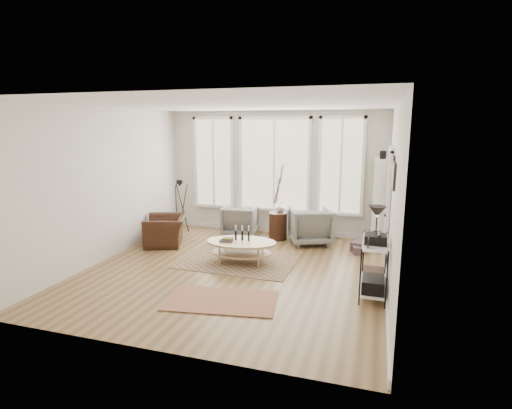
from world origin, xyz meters
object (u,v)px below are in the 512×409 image
(armchair_right, at_px, (310,226))
(accent_chair, at_px, (166,230))
(low_shelf, at_px, (374,261))
(bookcase, at_px, (380,203))
(side_table, at_px, (278,203))
(coffee_table, at_px, (241,246))
(armchair_left, at_px, (240,220))

(armchair_right, bearing_deg, accent_chair, -2.83)
(low_shelf, bearing_deg, bookcase, 88.72)
(bookcase, xyz_separation_m, low_shelf, (-0.06, -2.52, -0.44))
(bookcase, bearing_deg, side_table, -178.37)
(bookcase, height_order, coffee_table, bookcase)
(coffee_table, xyz_separation_m, side_table, (0.28, 1.76, 0.50))
(armchair_right, distance_m, side_table, 0.88)
(low_shelf, xyz_separation_m, armchair_left, (-3.07, 2.51, -0.15))
(coffee_table, distance_m, accent_chair, 2.06)
(coffee_table, bearing_deg, bookcase, 36.31)
(side_table, xyz_separation_m, accent_chair, (-2.24, -1.11, -0.52))
(armchair_left, xyz_separation_m, side_table, (0.93, -0.05, 0.47))
(bookcase, height_order, low_shelf, bookcase)
(bookcase, height_order, side_table, bookcase)
(side_table, distance_m, accent_chair, 2.55)
(armchair_right, bearing_deg, armchair_left, -27.14)
(armchair_right, bearing_deg, coffee_table, 36.48)
(side_table, height_order, accent_chair, side_table)
(bookcase, height_order, armchair_right, bookcase)
(coffee_table, distance_m, armchair_left, 1.92)
(bookcase, xyz_separation_m, armchair_left, (-3.12, -0.01, -0.60))
(bookcase, bearing_deg, armchair_left, -179.85)
(side_table, bearing_deg, accent_chair, -153.54)
(low_shelf, bearing_deg, coffee_table, 163.80)
(armchair_left, bearing_deg, coffee_table, 103.28)
(accent_chair, bearing_deg, side_table, 94.92)
(low_shelf, relative_size, armchair_left, 1.66)
(bookcase, height_order, accent_chair, bookcase)
(bookcase, bearing_deg, low_shelf, -91.28)
(low_shelf, bearing_deg, armchair_left, 140.68)
(coffee_table, bearing_deg, armchair_left, 109.75)
(bookcase, distance_m, accent_chair, 4.63)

